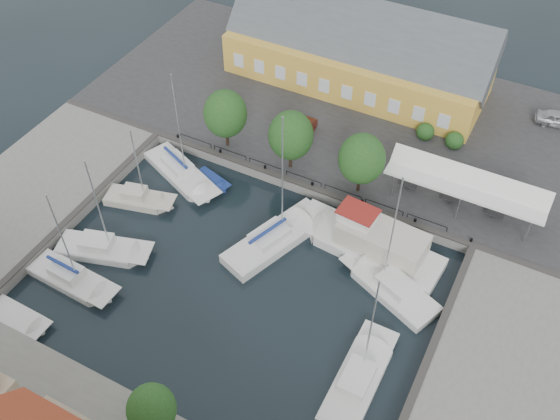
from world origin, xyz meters
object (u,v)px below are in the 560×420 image
object	(u,v)px
warehouse	(354,52)
car_red	(300,132)
west_boat_d	(72,280)
center_sailboat	(273,241)
west_boat_c	(102,250)
east_boat_c	(358,380)
west_boat_a	(181,174)
east_boat_a	(391,288)
launch_sw	(18,320)
launch_nw	(211,182)
west_boat_b	(139,200)
trawler	(373,245)
tent_canopy	(467,184)
car_silver	(558,119)

from	to	relation	value
warehouse	car_red	xyz separation A→B (m)	(-0.47, -12.04, -2.66)
warehouse	west_boat_d	bearing A→B (deg)	-104.65
center_sailboat	west_boat_c	bearing A→B (deg)	-148.86
east_boat_c	west_boat_a	bearing A→B (deg)	152.23
east_boat_a	launch_sw	world-z (taller)	east_boat_a
warehouse	launch_nw	bearing A→B (deg)	-105.03
west_boat_b	west_boat_d	xyz separation A→B (m)	(0.66, -10.06, 0.01)
warehouse	trawler	distance (m)	24.90
trawler	launch_sw	size ratio (longest dim) A/B	2.42
warehouse	tent_canopy	distance (m)	21.63
tent_canopy	launch_nw	distance (m)	23.55
car_silver	center_sailboat	xyz separation A→B (m)	(-18.76, -27.01, -1.40)
west_boat_c	launch_nw	size ratio (longest dim) A/B	2.67
car_silver	west_boat_c	xyz separation A→B (m)	(-31.38, -34.63, -1.51)
warehouse	car_silver	xyz separation A→B (m)	(22.06, 2.04, -2.66)
west_boat_d	center_sailboat	bearing A→B (deg)	41.56
launch_nw	warehouse	bearing A→B (deg)	74.97
tent_canopy	car_silver	size ratio (longest dim) A/B	3.11
car_red	trawler	xyz separation A→B (m)	(11.81, -9.86, -0.75)
warehouse	launch_sw	bearing A→B (deg)	-104.64
tent_canopy	east_boat_c	size ratio (longest dim) A/B	1.21
trawler	west_boat_d	distance (m)	25.34
warehouse	car_silver	distance (m)	22.31
east_boat_c	west_boat_a	xyz separation A→B (m)	(-23.66, 12.46, 0.01)
tent_canopy	west_boat_b	world-z (taller)	west_boat_b
car_silver	west_boat_b	size ratio (longest dim) A/B	0.48
launch_sw	west_boat_c	bearing A→B (deg)	80.45
warehouse	car_silver	bearing A→B (deg)	5.28
car_red	trawler	bearing A→B (deg)	-38.88
east_boat_c	west_boat_c	bearing A→B (deg)	176.98
west_boat_c	east_boat_a	bearing A→B (deg)	17.97
west_boat_c	warehouse	bearing A→B (deg)	74.04
east_boat_c	center_sailboat	bearing A→B (deg)	142.62
warehouse	west_boat_b	distance (m)	28.45
car_silver	east_boat_c	world-z (taller)	east_boat_c
center_sailboat	east_boat_c	distance (m)	14.66
west_boat_b	west_boat_c	world-z (taller)	west_boat_c
west_boat_b	launch_sw	world-z (taller)	west_boat_b
east_boat_c	west_boat_a	distance (m)	26.74
west_boat_d	launch_nw	bearing A→B (deg)	75.86
west_boat_d	trawler	bearing A→B (deg)	34.65
warehouse	car_red	size ratio (longest dim) A/B	6.14
warehouse	trawler	world-z (taller)	warehouse
center_sailboat	east_boat_c	world-z (taller)	center_sailboat
warehouse	trawler	size ratio (longest dim) A/B	2.09
east_boat_a	west_boat_b	size ratio (longest dim) A/B	1.36
warehouse	car_silver	world-z (taller)	warehouse
east_boat_c	east_boat_a	bearing A→B (deg)	94.98
tent_canopy	center_sailboat	bearing A→B (deg)	-140.12
east_boat_a	car_silver	bearing A→B (deg)	73.71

